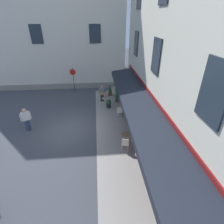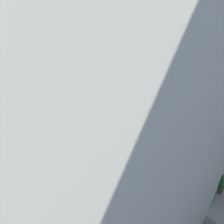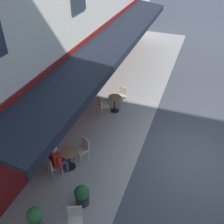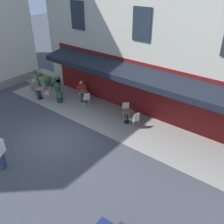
# 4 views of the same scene
# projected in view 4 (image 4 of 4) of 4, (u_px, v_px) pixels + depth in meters

# --- Properties ---
(ground_plane) EXTENTS (70.00, 70.00, 0.00)m
(ground_plane) POSITION_uv_depth(u_px,v_px,m) (57.00, 139.00, 12.83)
(ground_plane) COLOR #42444C
(sidewalk_cafe_terrace) EXTENTS (20.50, 3.20, 0.01)m
(sidewalk_cafe_terrace) POSITION_uv_depth(u_px,v_px,m) (145.00, 132.00, 13.38)
(sidewalk_cafe_terrace) COLOR gray
(sidewalk_cafe_terrace) RESTS_ON ground_plane
(back_alley_steps) EXTENTS (2.40, 1.75, 0.60)m
(back_alley_steps) POSITION_uv_depth(u_px,v_px,m) (46.00, 78.00, 19.38)
(back_alley_steps) COLOR gray
(back_alley_steps) RESTS_ON ground_plane
(cafe_table_near_entrance) EXTENTS (0.60, 0.60, 0.75)m
(cafe_table_near_entrance) POSITION_uv_depth(u_px,v_px,m) (128.00, 115.00, 14.00)
(cafe_table_near_entrance) COLOR black
(cafe_table_near_entrance) RESTS_ON ground_plane
(cafe_chair_cream_kerbside) EXTENTS (0.48, 0.48, 0.91)m
(cafe_chair_cream_kerbside) POSITION_uv_depth(u_px,v_px,m) (135.00, 119.00, 13.54)
(cafe_chair_cream_kerbside) COLOR beige
(cafe_chair_cream_kerbside) RESTS_ON ground_plane
(cafe_chair_cream_by_window) EXTENTS (0.57, 0.57, 0.91)m
(cafe_chair_cream_by_window) POSITION_uv_depth(u_px,v_px,m) (126.00, 109.00, 14.52)
(cafe_chair_cream_by_window) COLOR beige
(cafe_chair_cream_by_window) RESTS_ON ground_plane
(cafe_table_mid_terrace) EXTENTS (0.60, 0.60, 0.75)m
(cafe_table_mid_terrace) POSITION_uv_depth(u_px,v_px,m) (40.00, 92.00, 16.63)
(cafe_table_mid_terrace) COLOR black
(cafe_table_mid_terrace) RESTS_ON ground_plane
(cafe_chair_cream_near_door) EXTENTS (0.41, 0.41, 0.91)m
(cafe_chair_cream_near_door) POSITION_uv_depth(u_px,v_px,m) (34.00, 89.00, 16.95)
(cafe_chair_cream_near_door) COLOR beige
(cafe_chair_cream_near_door) RESTS_ON ground_plane
(cafe_chair_cream_corner_left) EXTENTS (0.53, 0.53, 0.91)m
(cafe_chair_cream_corner_left) POSITION_uv_depth(u_px,v_px,m) (48.00, 92.00, 16.48)
(cafe_chair_cream_corner_left) COLOR beige
(cafe_chair_cream_corner_left) RESTS_ON ground_plane
(cafe_table_streetside) EXTENTS (0.60, 0.60, 0.75)m
(cafe_table_streetside) POSITION_uv_depth(u_px,v_px,m) (83.00, 95.00, 16.27)
(cafe_table_streetside) COLOR black
(cafe_table_streetside) RESTS_ON ground_plane
(cafe_chair_cream_under_awning) EXTENTS (0.54, 0.54, 0.91)m
(cafe_chair_cream_under_awning) POSITION_uv_depth(u_px,v_px,m) (87.00, 98.00, 15.74)
(cafe_chair_cream_under_awning) COLOR beige
(cafe_chair_cream_under_awning) RESTS_ON ground_plane
(cafe_chair_cream_back_row) EXTENTS (0.55, 0.55, 0.91)m
(cafe_chair_cream_back_row) POSITION_uv_depth(u_px,v_px,m) (81.00, 90.00, 16.76)
(cafe_chair_cream_back_row) COLOR beige
(cafe_chair_cream_back_row) RESTS_ON ground_plane
(seated_patron_in_red) EXTENTS (0.62, 0.60, 1.28)m
(seated_patron_in_red) POSITION_uv_depth(u_px,v_px,m) (82.00, 89.00, 16.51)
(seated_patron_in_red) COLOR navy
(seated_patron_in_red) RESTS_ON ground_plane
(seated_companion_in_grey) EXTENTS (0.55, 0.67, 1.32)m
(seated_companion_in_grey) POSITION_uv_depth(u_px,v_px,m) (36.00, 87.00, 16.75)
(seated_companion_in_grey) COLOR navy
(seated_companion_in_grey) RESTS_ON ground_plane
(walking_pedestrian_in_white) EXTENTS (0.50, 0.59, 1.67)m
(walking_pedestrian_in_white) POSITION_uv_depth(u_px,v_px,m) (0.00, 150.00, 10.49)
(walking_pedestrian_in_white) COLOR navy
(walking_pedestrian_in_white) RESTS_ON ground_plane
(potted_plant_entrance_right) EXTENTS (0.56, 0.56, 0.90)m
(potted_plant_entrance_right) POSITION_uv_depth(u_px,v_px,m) (48.00, 81.00, 18.27)
(potted_plant_entrance_right) COLOR #4C4C51
(potted_plant_entrance_right) RESTS_ON ground_plane
(potted_plant_under_sign) EXTENTS (0.48, 0.48, 0.69)m
(potted_plant_under_sign) POSITION_uv_depth(u_px,v_px,m) (39.00, 77.00, 19.42)
(potted_plant_under_sign) COLOR #2D2D33
(potted_plant_under_sign) RESTS_ON ground_plane
(potted_plant_entrance_left) EXTENTS (0.45, 0.45, 0.82)m
(potted_plant_entrance_left) POSITION_uv_depth(u_px,v_px,m) (57.00, 87.00, 17.41)
(potted_plant_entrance_left) COLOR #4C4C51
(potted_plant_entrance_left) RESTS_ON ground_plane
(potted_plant_by_steps) EXTENTS (0.47, 0.47, 0.72)m
(potted_plant_by_steps) POSITION_uv_depth(u_px,v_px,m) (59.00, 97.00, 16.25)
(potted_plant_by_steps) COLOR #2D2D33
(potted_plant_by_steps) RESTS_ON ground_plane
(potted_plant_mid_terrace) EXTENTS (0.38, 0.38, 1.16)m
(potted_plant_mid_terrace) POSITION_uv_depth(u_px,v_px,m) (38.00, 83.00, 17.81)
(potted_plant_mid_terrace) COLOR brown
(potted_plant_mid_terrace) RESTS_ON ground_plane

